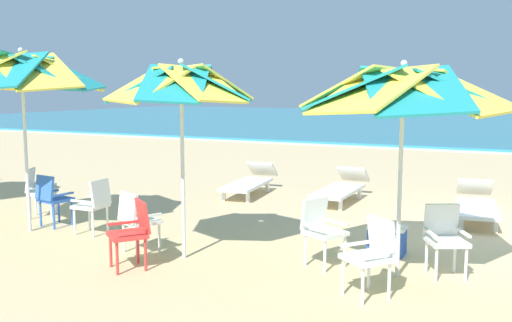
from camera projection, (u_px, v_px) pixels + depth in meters
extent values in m
plane|color=#D3B784|center=(501.00, 235.00, 8.73)|extent=(80.00, 80.00, 0.00)
cylinder|color=silver|center=(400.00, 192.00, 6.68)|extent=(0.05, 0.05, 2.09)
cube|color=teal|center=(457.00, 90.00, 6.49)|extent=(1.41, 1.36, 0.56)
cube|color=#EFDB4C|center=(432.00, 90.00, 6.93)|extent=(1.34, 1.45, 0.56)
cube|color=teal|center=(393.00, 89.00, 7.14)|extent=(1.36, 1.41, 0.56)
cube|color=#EFDB4C|center=(360.00, 90.00, 6.98)|extent=(1.45, 1.34, 0.56)
cube|color=teal|center=(350.00, 90.00, 6.56)|extent=(1.41, 1.36, 0.56)
cube|color=#EFDB4C|center=(371.00, 90.00, 6.12)|extent=(1.34, 1.45, 0.56)
cube|color=teal|center=(415.00, 90.00, 5.92)|extent=(1.36, 1.41, 0.56)
cube|color=#EFDB4C|center=(452.00, 90.00, 6.07)|extent=(1.45, 1.34, 0.56)
sphere|color=silver|center=(404.00, 63.00, 6.49)|extent=(0.08, 0.08, 0.08)
cube|color=white|center=(366.00, 258.00, 6.08)|extent=(0.62, 0.62, 0.05)
cube|color=white|center=(382.00, 236.00, 6.14)|extent=(0.39, 0.33, 0.40)
cube|color=white|center=(378.00, 253.00, 5.89)|extent=(0.27, 0.34, 0.03)
cube|color=white|center=(355.00, 244.00, 6.25)|extent=(0.27, 0.34, 0.03)
cylinder|color=white|center=(363.00, 286.00, 5.88)|extent=(0.04, 0.04, 0.41)
cylinder|color=white|center=(343.00, 276.00, 6.19)|extent=(0.04, 0.04, 0.41)
cylinder|color=white|center=(389.00, 281.00, 6.04)|extent=(0.04, 0.04, 0.41)
cylinder|color=white|center=(369.00, 272.00, 6.35)|extent=(0.04, 0.04, 0.41)
cube|color=white|center=(447.00, 242.00, 6.73)|extent=(0.59, 0.59, 0.05)
cube|color=white|center=(441.00, 219.00, 6.90)|extent=(0.42, 0.27, 0.40)
cube|color=white|center=(464.00, 233.00, 6.72)|extent=(0.22, 0.37, 0.03)
cube|color=white|center=(430.00, 233.00, 6.71)|extent=(0.22, 0.37, 0.03)
cylinder|color=white|center=(466.00, 265.00, 6.59)|extent=(0.04, 0.04, 0.41)
cylinder|color=white|center=(436.00, 265.00, 6.59)|extent=(0.04, 0.04, 0.41)
cylinder|color=white|center=(455.00, 256.00, 6.94)|extent=(0.04, 0.04, 0.41)
cylinder|color=white|center=(426.00, 256.00, 6.93)|extent=(0.04, 0.04, 0.41)
cube|color=white|center=(325.00, 233.00, 7.14)|extent=(0.59, 0.59, 0.05)
cube|color=white|center=(314.00, 213.00, 7.27)|extent=(0.27, 0.42, 0.40)
cube|color=white|center=(336.00, 222.00, 7.25)|extent=(0.37, 0.21, 0.03)
cube|color=white|center=(314.00, 227.00, 7.00)|extent=(0.37, 0.21, 0.03)
cylinder|color=white|center=(345.00, 251.00, 7.14)|extent=(0.04, 0.04, 0.41)
cylinder|color=white|center=(325.00, 256.00, 6.93)|extent=(0.04, 0.04, 0.41)
cylinder|color=white|center=(325.00, 245.00, 7.42)|extent=(0.04, 0.04, 0.41)
cylinder|color=white|center=(305.00, 250.00, 7.20)|extent=(0.04, 0.04, 0.41)
cylinder|color=silver|center=(183.00, 178.00, 7.42)|extent=(0.05, 0.05, 2.17)
cube|color=teal|center=(218.00, 84.00, 7.24)|extent=(1.11, 1.03, 0.50)
cube|color=#EFDB4C|center=(211.00, 84.00, 7.58)|extent=(1.04, 1.07, 0.50)
cube|color=teal|center=(188.00, 84.00, 7.74)|extent=(1.03, 1.11, 0.50)
cube|color=#EFDB4C|center=(161.00, 84.00, 7.62)|extent=(1.07, 1.04, 0.50)
cube|color=teal|center=(145.00, 84.00, 7.29)|extent=(1.11, 1.03, 0.50)
cube|color=#EFDB4C|center=(149.00, 84.00, 6.95)|extent=(1.04, 1.07, 0.50)
cube|color=teal|center=(174.00, 83.00, 6.79)|extent=(1.03, 1.11, 0.50)
cube|color=#EFDB4C|center=(203.00, 84.00, 6.91)|extent=(1.07, 1.04, 0.50)
sphere|color=silver|center=(181.00, 61.00, 7.23)|extent=(0.08, 0.08, 0.08)
cube|color=white|center=(141.00, 221.00, 7.76)|extent=(0.57, 0.57, 0.05)
cube|color=white|center=(128.00, 207.00, 7.60)|extent=(0.42, 0.25, 0.40)
cube|color=white|center=(133.00, 211.00, 7.89)|extent=(0.19, 0.38, 0.03)
cube|color=white|center=(149.00, 216.00, 7.60)|extent=(0.19, 0.38, 0.03)
cylinder|color=white|center=(146.00, 233.00, 8.04)|extent=(0.04, 0.04, 0.41)
cylinder|color=white|center=(159.00, 238.00, 7.78)|extent=(0.04, 0.04, 0.41)
cylinder|color=white|center=(124.00, 238.00, 7.80)|extent=(0.04, 0.04, 0.41)
cylinder|color=white|center=(137.00, 243.00, 7.54)|extent=(0.04, 0.04, 0.41)
cube|color=red|center=(127.00, 235.00, 7.05)|extent=(0.62, 0.62, 0.05)
cube|color=red|center=(143.00, 216.00, 7.11)|extent=(0.39, 0.33, 0.40)
cube|color=red|center=(131.00, 230.00, 6.86)|extent=(0.27, 0.34, 0.03)
cube|color=red|center=(123.00, 223.00, 7.21)|extent=(0.27, 0.34, 0.03)
cylinder|color=red|center=(117.00, 258.00, 6.84)|extent=(0.04, 0.04, 0.41)
cylinder|color=red|center=(111.00, 251.00, 7.16)|extent=(0.04, 0.04, 0.41)
cylinder|color=red|center=(146.00, 255.00, 7.00)|extent=(0.04, 0.04, 0.41)
cylinder|color=red|center=(138.00, 248.00, 7.31)|extent=(0.04, 0.04, 0.41)
cylinder|color=silver|center=(26.00, 159.00, 8.84)|extent=(0.05, 0.05, 2.32)
cube|color=teal|center=(60.00, 72.00, 8.63)|extent=(1.35, 1.32, 0.62)
cube|color=#EFDB4C|center=(60.00, 73.00, 9.06)|extent=(1.30, 1.41, 0.62)
cube|color=teal|center=(39.00, 73.00, 9.26)|extent=(1.32, 1.35, 0.62)
cube|color=#EFDB4C|center=(8.00, 73.00, 9.11)|extent=(1.41, 1.30, 0.62)
cube|color=teal|center=(2.00, 71.00, 8.07)|extent=(1.32, 1.35, 0.62)
cube|color=#EFDB4C|center=(37.00, 71.00, 8.22)|extent=(1.41, 1.30, 0.62)
sphere|color=silver|center=(21.00, 50.00, 8.62)|extent=(0.08, 0.08, 0.08)
cube|color=white|center=(43.00, 192.00, 9.92)|extent=(0.61, 0.61, 0.05)
cube|color=white|center=(30.00, 180.00, 9.87)|extent=(0.30, 0.40, 0.40)
cube|color=white|center=(45.00, 184.00, 10.11)|extent=(0.36, 0.24, 0.03)
cube|color=white|center=(39.00, 188.00, 9.71)|extent=(0.36, 0.24, 0.03)
cylinder|color=white|center=(56.00, 203.00, 10.15)|extent=(0.04, 0.04, 0.41)
cylinder|color=white|center=(51.00, 207.00, 9.80)|extent=(0.04, 0.04, 0.41)
cylinder|color=white|center=(36.00, 204.00, 10.11)|extent=(0.04, 0.04, 0.41)
cylinder|color=white|center=(30.00, 208.00, 9.76)|extent=(0.04, 0.04, 0.41)
cube|color=white|center=(91.00, 206.00, 8.78)|extent=(0.46, 0.46, 0.05)
cube|color=white|center=(100.00, 193.00, 8.68)|extent=(0.11, 0.42, 0.40)
cube|color=white|center=(82.00, 201.00, 8.59)|extent=(0.40, 0.06, 0.03)
cube|color=white|center=(99.00, 197.00, 8.95)|extent=(0.40, 0.06, 0.03)
cylinder|color=white|center=(75.00, 222.00, 8.72)|extent=(0.04, 0.04, 0.41)
cylinder|color=white|center=(89.00, 217.00, 9.04)|extent=(0.04, 0.04, 0.41)
cylinder|color=white|center=(93.00, 224.00, 8.58)|extent=(0.04, 0.04, 0.41)
cylinder|color=white|center=(107.00, 219.00, 8.91)|extent=(0.04, 0.04, 0.41)
cube|color=blue|center=(56.00, 200.00, 9.27)|extent=(0.50, 0.50, 0.05)
cube|color=blue|center=(45.00, 188.00, 9.08)|extent=(0.43, 0.16, 0.40)
cube|color=blue|center=(48.00, 192.00, 9.37)|extent=(0.10, 0.40, 0.03)
cube|color=blue|center=(63.00, 194.00, 9.15)|extent=(0.10, 0.40, 0.03)
cylinder|color=blue|center=(59.00, 210.00, 9.55)|extent=(0.04, 0.04, 0.41)
cylinder|color=blue|center=(72.00, 213.00, 9.35)|extent=(0.04, 0.04, 0.41)
cylinder|color=blue|center=(41.00, 214.00, 9.26)|extent=(0.04, 0.04, 0.41)
cylinder|color=blue|center=(54.00, 217.00, 9.06)|extent=(0.04, 0.04, 0.41)
cube|color=white|center=(477.00, 208.00, 9.50)|extent=(0.84, 1.77, 0.06)
cube|color=white|center=(475.00, 187.00, 10.47)|extent=(0.66, 0.55, 0.36)
cube|color=white|center=(496.00, 226.00, 8.84)|extent=(0.06, 0.06, 0.22)
cube|color=white|center=(461.00, 224.00, 9.00)|extent=(0.06, 0.06, 0.22)
cube|color=white|center=(490.00, 210.00, 10.04)|extent=(0.06, 0.06, 0.22)
cube|color=white|center=(460.00, 208.00, 10.20)|extent=(0.06, 0.06, 0.22)
cube|color=white|center=(338.00, 191.00, 11.12)|extent=(0.65, 1.70, 0.06)
cube|color=white|center=(353.00, 174.00, 12.03)|extent=(0.61, 0.48, 0.36)
cube|color=white|center=(341.00, 205.00, 10.46)|extent=(0.06, 0.06, 0.22)
cube|color=white|center=(315.00, 203.00, 10.68)|extent=(0.06, 0.06, 0.22)
cube|color=white|center=(359.00, 194.00, 11.59)|extent=(0.06, 0.06, 0.22)
cube|color=white|center=(336.00, 192.00, 11.82)|extent=(0.06, 0.06, 0.22)
cube|color=white|center=(247.00, 184.00, 11.86)|extent=(0.83, 1.76, 0.06)
cube|color=white|center=(262.00, 169.00, 12.83)|extent=(0.66, 0.55, 0.36)
cube|color=white|center=(248.00, 197.00, 11.20)|extent=(0.06, 0.06, 0.22)
cube|color=white|center=(224.00, 196.00, 11.36)|extent=(0.06, 0.06, 0.22)
cube|color=white|center=(267.00, 187.00, 12.40)|extent=(0.06, 0.06, 0.22)
cube|color=white|center=(245.00, 185.00, 12.56)|extent=(0.06, 0.06, 0.22)
cube|color=blue|center=(387.00, 241.00, 7.70)|extent=(0.48, 0.32, 0.36)
cube|color=white|center=(387.00, 227.00, 7.68)|extent=(0.50, 0.34, 0.04)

